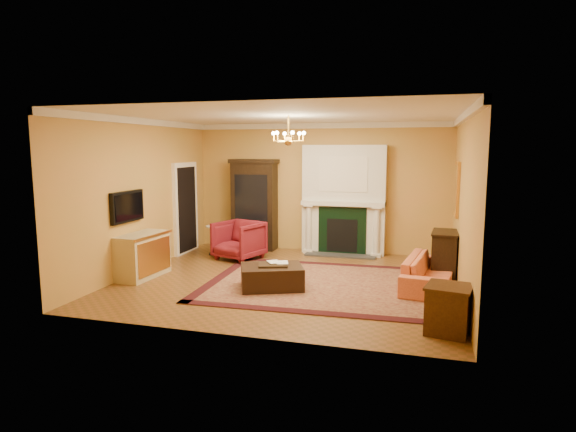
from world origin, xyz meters
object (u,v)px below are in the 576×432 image
at_px(china_cabinet, 254,206).
at_px(pedestal_table, 214,238).
at_px(commode, 142,255).
at_px(coral_sofa, 429,267).
at_px(console_table, 444,256).
at_px(wingback_armchair, 239,238).
at_px(leather_ottoman, 272,277).
at_px(end_table, 448,311).

relative_size(china_cabinet, pedestal_table, 3.09).
xyz_separation_m(china_cabinet, commode, (-1.19, -3.01, -0.62)).
bearing_deg(coral_sofa, commode, 106.38).
bearing_deg(console_table, pedestal_table, 176.71).
height_order(pedestal_table, console_table, console_table).
bearing_deg(pedestal_table, console_table, -7.76).
relative_size(wingback_armchair, pedestal_table, 1.38).
height_order(china_cabinet, console_table, china_cabinet).
bearing_deg(commode, leather_ottoman, 1.85).
bearing_deg(wingback_armchair, coral_sofa, 3.27).
height_order(china_cabinet, end_table, china_cabinet).
distance_m(china_cabinet, coral_sofa, 4.69).
height_order(china_cabinet, pedestal_table, china_cabinet).
height_order(end_table, leather_ottoman, end_table).
bearing_deg(pedestal_table, china_cabinet, 51.12).
relative_size(coral_sofa, leather_ottoman, 1.79).
distance_m(china_cabinet, leather_ottoman, 3.49).
distance_m(wingback_armchair, console_table, 4.32).
relative_size(china_cabinet, console_table, 2.43).
distance_m(end_table, leather_ottoman, 3.14).
bearing_deg(coral_sofa, end_table, -165.75).
height_order(commode, coral_sofa, commode).
distance_m(pedestal_table, leather_ottoman, 3.07).
bearing_deg(leather_ottoman, pedestal_table, 110.42).
height_order(wingback_armchair, end_table, wingback_armchair).
relative_size(end_table, console_table, 0.72).
relative_size(pedestal_table, coral_sofa, 0.36).
xyz_separation_m(china_cabinet, wingback_armchair, (0.03, -1.12, -0.57)).
distance_m(pedestal_table, coral_sofa, 4.94).
relative_size(china_cabinet, wingback_armchair, 2.24).
distance_m(china_cabinet, commode, 3.30).
bearing_deg(leather_ottoman, console_table, 5.42).
height_order(commode, console_table, console_table).
bearing_deg(wingback_armchair, console_table, 13.84).
height_order(coral_sofa, end_table, coral_sofa).
relative_size(china_cabinet, leather_ottoman, 1.98).
relative_size(pedestal_table, end_table, 1.09).
bearing_deg(pedestal_table, leather_ottoman, -46.91).
bearing_deg(end_table, pedestal_table, 144.34).
relative_size(console_table, leather_ottoman, 0.81).
xyz_separation_m(pedestal_table, console_table, (5.01, -0.68, 0.04)).
bearing_deg(commode, console_table, 18.52).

